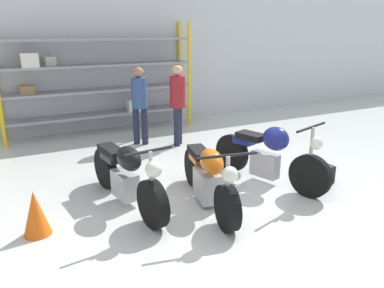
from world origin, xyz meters
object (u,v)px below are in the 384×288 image
person_near_rack (139,100)px  traffic_cone (36,213)px  shelving_rack (97,78)px  toolbox (319,175)px  motorcycle_black (126,175)px  motorcycle_orange (208,177)px  motorcycle_blue (269,154)px  person_browsing (178,99)px

person_near_rack → traffic_cone: size_ratio=2.91×
shelving_rack → toolbox: 5.24m
shelving_rack → motorcycle_black: bearing=-99.0°
shelving_rack → motorcycle_orange: size_ratio=2.16×
motorcycle_blue → traffic_cone: (-3.38, 0.01, -0.20)m
shelving_rack → motorcycle_black: (-0.62, -3.93, -0.83)m
shelving_rack → motorcycle_blue: 4.56m
shelving_rack → person_browsing: 2.11m
motorcycle_black → motorcycle_orange: bearing=56.4°
shelving_rack → person_near_rack: size_ratio=2.69×
motorcycle_orange → person_browsing: 2.89m
person_browsing → toolbox: 3.18m
motorcycle_orange → person_near_rack: (0.15, 3.11, 0.54)m
motorcycle_orange → person_near_rack: size_ratio=1.25×
shelving_rack → motorcycle_blue: size_ratio=2.12×
shelving_rack → toolbox: (2.27, -4.59, -1.12)m
motorcycle_blue → person_browsing: 2.57m
person_browsing → toolbox: size_ratio=3.73×
person_browsing → traffic_cone: (-3.01, -2.48, -0.69)m
toolbox → motorcycle_blue: bearing=152.0°
person_browsing → traffic_cone: bearing=78.4°
motorcycle_blue → traffic_cone: 3.38m
motorcycle_black → person_near_rack: 2.89m
shelving_rack → person_near_rack: bearing=-68.5°
shelving_rack → motorcycle_blue: shelving_rack is taller
motorcycle_black → person_browsing: 2.91m
motorcycle_orange → motorcycle_blue: (1.19, 0.22, 0.08)m
person_browsing → traffic_cone: person_browsing is taller
person_near_rack → toolbox: bearing=60.1°
shelving_rack → motorcycle_blue: (1.57, -4.21, -0.78)m
shelving_rack → traffic_cone: 4.68m
toolbox → traffic_cone: size_ratio=0.80×
motorcycle_black → motorcycle_blue: (2.19, -0.28, 0.04)m
person_browsing → person_near_rack: size_ratio=1.03×
motorcycle_orange → toolbox: bearing=96.6°
motorcycle_blue → person_browsing: person_browsing is taller
person_browsing → shelving_rack: bearing=-16.4°
person_near_rack → motorcycle_blue: bearing=51.8°
shelving_rack → person_near_rack: 1.46m
motorcycle_blue → person_near_rack: size_ratio=1.27×
traffic_cone → motorcycle_blue: bearing=-0.2°
motorcycle_orange → traffic_cone: 2.20m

